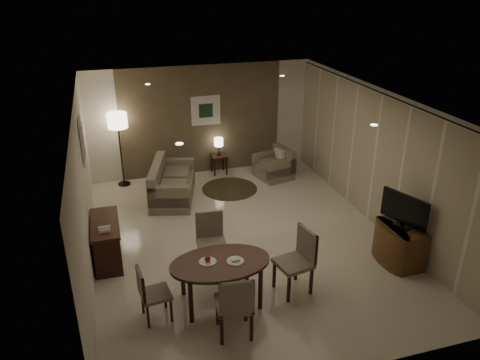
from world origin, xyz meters
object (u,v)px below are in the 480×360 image
object	(u,v)px
tv_cabinet	(400,244)
chair_right	(293,263)
floor_lamp	(121,150)
console_desk	(107,241)
chair_far	(212,244)
chair_near	(234,303)
chair_left	(156,293)
dining_table	(221,282)
sofa	(173,181)
armchair	(274,164)
side_table	(219,164)

from	to	relation	value
tv_cabinet	chair_right	size ratio (longest dim) A/B	0.86
tv_cabinet	floor_lamp	size ratio (longest dim) A/B	0.51
console_desk	floor_lamp	xyz separation A→B (m)	(0.48, 3.23, 0.51)
tv_cabinet	floor_lamp	bearing A→B (deg)	133.01
console_desk	chair_far	xyz separation A→B (m)	(1.69, -0.81, 0.13)
tv_cabinet	chair_far	bearing A→B (deg)	167.75
console_desk	chair_right	size ratio (longest dim) A/B	1.14
console_desk	chair_near	bearing A→B (deg)	-55.75
chair_left	floor_lamp	xyz separation A→B (m)	(-0.15, 4.99, 0.46)
dining_table	sofa	distance (m)	3.84
chair_near	sofa	world-z (taller)	chair_near
dining_table	chair_far	xyz separation A→B (m)	(0.07, 0.87, 0.14)
armchair	dining_table	bearing A→B (deg)	-42.69
floor_lamp	chair_left	bearing A→B (deg)	-88.28
dining_table	floor_lamp	world-z (taller)	floor_lamp
console_desk	chair_right	world-z (taller)	chair_right
sofa	chair_left	bearing A→B (deg)	-177.48
console_desk	side_table	distance (m)	4.32
console_desk	floor_lamp	size ratio (longest dim) A/B	0.68
dining_table	chair_right	bearing A→B (deg)	-3.13
side_table	dining_table	bearing A→B (deg)	-103.94
tv_cabinet	sofa	world-z (taller)	sofa
sofa	chair_right	bearing A→B (deg)	-146.83
dining_table	armchair	world-z (taller)	armchair
armchair	floor_lamp	distance (m)	3.69
console_desk	dining_table	xyz separation A→B (m)	(1.62, -1.68, -0.02)
chair_near	chair_right	distance (m)	1.33
tv_cabinet	dining_table	distance (m)	3.27
chair_right	console_desk	bearing A→B (deg)	-133.61
tv_cabinet	console_desk	bearing A→B (deg)	162.95
chair_right	sofa	xyz separation A→B (m)	(-1.28, 3.91, -0.12)
sofa	armchair	bearing A→B (deg)	-65.31
chair_near	side_table	distance (m)	5.78
chair_near	armchair	world-z (taller)	chair_near
floor_lamp	tv_cabinet	bearing A→B (deg)	-46.99
chair_left	sofa	world-z (taller)	chair_left
dining_table	floor_lamp	bearing A→B (deg)	103.12
tv_cabinet	side_table	distance (m)	5.17
sofa	floor_lamp	world-z (taller)	floor_lamp
armchair	side_table	bearing A→B (deg)	-130.52
sofa	floor_lamp	bearing A→B (deg)	59.06
chair_right	armchair	xyz separation A→B (m)	(1.29, 4.34, -0.16)
tv_cabinet	chair_left	distance (m)	4.27
console_desk	dining_table	bearing A→B (deg)	-45.92
console_desk	chair_near	world-z (taller)	chair_near
sofa	side_table	distance (m)	1.73
dining_table	side_table	distance (m)	5.08
side_table	floor_lamp	world-z (taller)	floor_lamp
tv_cabinet	chair_left	size ratio (longest dim) A/B	1.05
chair_far	console_desk	bearing A→B (deg)	159.15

